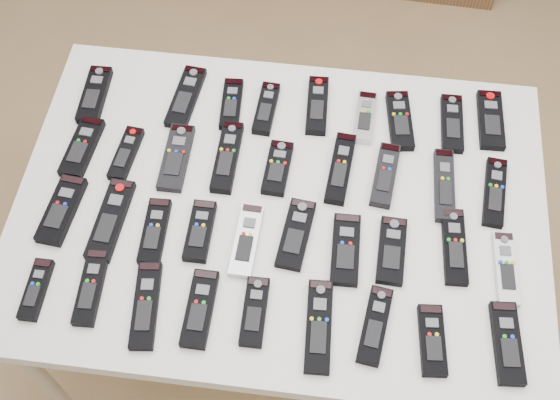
# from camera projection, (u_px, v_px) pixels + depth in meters

# --- Properties ---
(ground) EXTENTS (4.00, 4.00, 0.00)m
(ground) POSITION_uv_depth(u_px,v_px,m) (274.00, 320.00, 2.33)
(ground) COLOR #97784D
(ground) RESTS_ON ground
(table) EXTENTS (1.25, 0.88, 0.78)m
(table) POSITION_uv_depth(u_px,v_px,m) (280.00, 217.00, 1.70)
(table) COLOR white
(table) RESTS_ON ground
(remote_0) EXTENTS (0.06, 0.18, 0.02)m
(remote_0) POSITION_uv_depth(u_px,v_px,m) (94.00, 95.00, 1.81)
(remote_0) COLOR black
(remote_0) RESTS_ON table
(remote_1) EXTENTS (0.08, 0.20, 0.02)m
(remote_1) POSITION_uv_depth(u_px,v_px,m) (186.00, 97.00, 1.81)
(remote_1) COLOR black
(remote_1) RESTS_ON table
(remote_2) EXTENTS (0.06, 0.16, 0.02)m
(remote_2) POSITION_uv_depth(u_px,v_px,m) (231.00, 104.00, 1.80)
(remote_2) COLOR black
(remote_2) RESTS_ON table
(remote_3) EXTENTS (0.05, 0.16, 0.02)m
(remote_3) POSITION_uv_depth(u_px,v_px,m) (266.00, 109.00, 1.79)
(remote_3) COLOR black
(remote_3) RESTS_ON table
(remote_4) EXTENTS (0.06, 0.18, 0.02)m
(remote_4) POSITION_uv_depth(u_px,v_px,m) (317.00, 106.00, 1.79)
(remote_4) COLOR black
(remote_4) RESTS_ON table
(remote_5) EXTENTS (0.05, 0.15, 0.02)m
(remote_5) POSITION_uv_depth(u_px,v_px,m) (365.00, 118.00, 1.77)
(remote_5) COLOR #B7B7BC
(remote_5) RESTS_ON table
(remote_6) EXTENTS (0.08, 0.18, 0.02)m
(remote_6) POSITION_uv_depth(u_px,v_px,m) (400.00, 121.00, 1.77)
(remote_6) COLOR black
(remote_6) RESTS_ON table
(remote_7) EXTENTS (0.06, 0.17, 0.02)m
(remote_7) POSITION_uv_depth(u_px,v_px,m) (452.00, 124.00, 1.76)
(remote_7) COLOR black
(remote_7) RESTS_ON table
(remote_8) EXTENTS (0.07, 0.18, 0.02)m
(remote_8) POSITION_uv_depth(u_px,v_px,m) (491.00, 120.00, 1.77)
(remote_8) COLOR black
(remote_8) RESTS_ON table
(remote_9) EXTENTS (0.07, 0.18, 0.02)m
(remote_9) POSITION_uv_depth(u_px,v_px,m) (82.00, 147.00, 1.72)
(remote_9) COLOR black
(remote_9) RESTS_ON table
(remote_10) EXTENTS (0.06, 0.16, 0.02)m
(remote_10) POSITION_uv_depth(u_px,v_px,m) (126.00, 154.00, 1.71)
(remote_10) COLOR black
(remote_10) RESTS_ON table
(remote_11) EXTENTS (0.06, 0.19, 0.02)m
(remote_11) POSITION_uv_depth(u_px,v_px,m) (176.00, 158.00, 1.71)
(remote_11) COLOR black
(remote_11) RESTS_ON table
(remote_12) EXTENTS (0.05, 0.20, 0.02)m
(remote_12) POSITION_uv_depth(u_px,v_px,m) (227.00, 157.00, 1.71)
(remote_12) COLOR black
(remote_12) RESTS_ON table
(remote_13) EXTENTS (0.06, 0.15, 0.02)m
(remote_13) POSITION_uv_depth(u_px,v_px,m) (278.00, 168.00, 1.69)
(remote_13) COLOR black
(remote_13) RESTS_ON table
(remote_14) EXTENTS (0.06, 0.20, 0.02)m
(remote_14) POSITION_uv_depth(u_px,v_px,m) (340.00, 168.00, 1.69)
(remote_14) COLOR black
(remote_14) RESTS_ON table
(remote_15) EXTENTS (0.07, 0.18, 0.02)m
(remote_15) POSITION_uv_depth(u_px,v_px,m) (385.00, 175.00, 1.68)
(remote_15) COLOR black
(remote_15) RESTS_ON table
(remote_16) EXTENTS (0.05, 0.20, 0.02)m
(remote_16) POSITION_uv_depth(u_px,v_px,m) (444.00, 185.00, 1.67)
(remote_16) COLOR black
(remote_16) RESTS_ON table
(remote_17) EXTENTS (0.06, 0.19, 0.02)m
(remote_17) POSITION_uv_depth(u_px,v_px,m) (495.00, 192.00, 1.66)
(remote_17) COLOR black
(remote_17) RESTS_ON table
(remote_18) EXTENTS (0.08, 0.18, 0.02)m
(remote_18) POSITION_uv_depth(u_px,v_px,m) (62.00, 210.00, 1.63)
(remote_18) COLOR black
(remote_18) RESTS_ON table
(remote_19) EXTENTS (0.07, 0.21, 0.02)m
(remote_19) POSITION_uv_depth(u_px,v_px,m) (111.00, 220.00, 1.62)
(remote_19) COLOR black
(remote_19) RESTS_ON table
(remote_20) EXTENTS (0.06, 0.17, 0.02)m
(remote_20) POSITION_uv_depth(u_px,v_px,m) (155.00, 231.00, 1.60)
(remote_20) COLOR black
(remote_20) RESTS_ON table
(remote_21) EXTENTS (0.05, 0.15, 0.02)m
(remote_21) POSITION_uv_depth(u_px,v_px,m) (200.00, 231.00, 1.60)
(remote_21) COLOR black
(remote_21) RESTS_ON table
(remote_22) EXTENTS (0.06, 0.18, 0.02)m
(remote_22) POSITION_uv_depth(u_px,v_px,m) (246.00, 240.00, 1.59)
(remote_22) COLOR #B7B7BC
(remote_22) RESTS_ON table
(remote_23) EXTENTS (0.08, 0.18, 0.02)m
(remote_23) POSITION_uv_depth(u_px,v_px,m) (296.00, 234.00, 1.60)
(remote_23) COLOR black
(remote_23) RESTS_ON table
(remote_24) EXTENTS (0.07, 0.18, 0.02)m
(remote_24) POSITION_uv_depth(u_px,v_px,m) (346.00, 249.00, 1.58)
(remote_24) COLOR black
(remote_24) RESTS_ON table
(remote_25) EXTENTS (0.06, 0.17, 0.02)m
(remote_25) POSITION_uv_depth(u_px,v_px,m) (392.00, 251.00, 1.57)
(remote_25) COLOR black
(remote_25) RESTS_ON table
(remote_26) EXTENTS (0.06, 0.19, 0.02)m
(remote_26) POSITION_uv_depth(u_px,v_px,m) (454.00, 247.00, 1.58)
(remote_26) COLOR black
(remote_26) RESTS_ON table
(remote_27) EXTENTS (0.05, 0.18, 0.02)m
(remote_27) POSITION_uv_depth(u_px,v_px,m) (506.00, 269.00, 1.55)
(remote_27) COLOR silver
(remote_27) RESTS_ON table
(remote_28) EXTENTS (0.04, 0.14, 0.02)m
(remote_28) POSITION_uv_depth(u_px,v_px,m) (36.00, 290.00, 1.52)
(remote_28) COLOR black
(remote_28) RESTS_ON table
(remote_29) EXTENTS (0.06, 0.18, 0.02)m
(remote_29) POSITION_uv_depth(u_px,v_px,m) (91.00, 287.00, 1.53)
(remote_29) COLOR black
(remote_29) RESTS_ON table
(remote_30) EXTENTS (0.07, 0.20, 0.02)m
(remote_30) POSITION_uv_depth(u_px,v_px,m) (146.00, 305.00, 1.51)
(remote_30) COLOR black
(remote_30) RESTS_ON table
(remote_31) EXTENTS (0.06, 0.18, 0.02)m
(remote_31) POSITION_uv_depth(u_px,v_px,m) (200.00, 309.00, 1.50)
(remote_31) COLOR black
(remote_31) RESTS_ON table
(remote_32) EXTENTS (0.05, 0.16, 0.02)m
(remote_32) POSITION_uv_depth(u_px,v_px,m) (255.00, 312.00, 1.50)
(remote_32) COLOR black
(remote_32) RESTS_ON table
(remote_33) EXTENTS (0.06, 0.21, 0.02)m
(remote_33) POSITION_uv_depth(u_px,v_px,m) (319.00, 326.00, 1.48)
(remote_33) COLOR black
(remote_33) RESTS_ON table
(remote_34) EXTENTS (0.07, 0.18, 0.02)m
(remote_34) POSITION_uv_depth(u_px,v_px,m) (375.00, 325.00, 1.48)
(remote_34) COLOR black
(remote_34) RESTS_ON table
(remote_35) EXTENTS (0.06, 0.16, 0.02)m
(remote_35) POSITION_uv_depth(u_px,v_px,m) (432.00, 340.00, 1.46)
(remote_35) COLOR black
(remote_35) RESTS_ON table
(remote_36) EXTENTS (0.07, 0.18, 0.02)m
(remote_36) POSITION_uv_depth(u_px,v_px,m) (507.00, 343.00, 1.46)
(remote_36) COLOR black
(remote_36) RESTS_ON table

